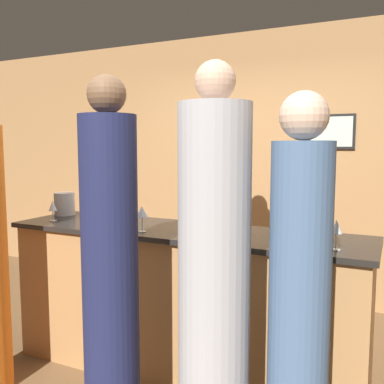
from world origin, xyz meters
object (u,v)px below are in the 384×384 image
object	(u,v)px
bartender	(228,229)
guest_1	(214,284)
wine_bottle_0	(87,206)
guest_2	(110,273)
guest_3	(299,301)
ice_bucket	(65,204)

from	to	relation	value
bartender	guest_1	bearing A→B (deg)	108.31
bartender	wine_bottle_0	distance (m)	1.15
bartender	guest_2	distance (m)	1.47
guest_2	guest_3	bearing A→B (deg)	7.82
guest_3	wine_bottle_0	xyz separation A→B (m)	(-1.77, 0.65, 0.26)
guest_3	wine_bottle_0	size ratio (longest dim) A/B	6.56
guest_2	wine_bottle_0	world-z (taller)	guest_2
guest_1	guest_3	xyz separation A→B (m)	(0.40, 0.08, -0.05)
guest_2	ice_bucket	xyz separation A→B (m)	(-1.13, 0.90, 0.20)
guest_1	guest_2	distance (m)	0.58
guest_2	wine_bottle_0	xyz separation A→B (m)	(-0.79, 0.78, 0.21)
bartender	guest_1	xyz separation A→B (m)	(0.47, -1.41, 0.01)
wine_bottle_0	ice_bucket	world-z (taller)	wine_bottle_0
guest_2	ice_bucket	world-z (taller)	guest_2
wine_bottle_0	ice_bucket	distance (m)	0.36
bartender	guest_3	world-z (taller)	bartender
guest_2	guest_3	world-z (taller)	guest_2
bartender	guest_2	bearing A→B (deg)	85.60
guest_1	ice_bucket	xyz separation A→B (m)	(-1.71, 0.85, 0.19)
guest_1	wine_bottle_0	distance (m)	1.56
guest_2	ice_bucket	size ratio (longest dim) A/B	10.58
guest_1	ice_bucket	world-z (taller)	guest_1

